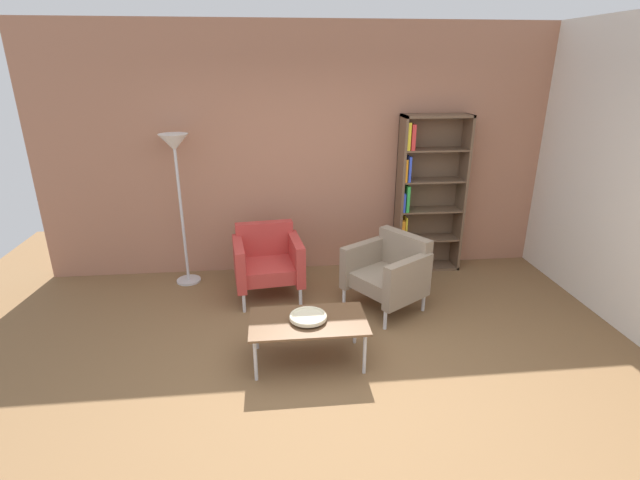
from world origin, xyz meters
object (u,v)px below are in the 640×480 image
object	(u,v)px
armchair_spare_guest	(389,271)
floor_lamp_torchiere	(176,161)
coffee_table_low	(308,323)
bookshelf_tall	(425,195)
decorative_bowl	(308,317)
armchair_near_window	(267,260)

from	to	relation	value
armchair_spare_guest	floor_lamp_torchiere	bearing A→B (deg)	-144.51
coffee_table_low	floor_lamp_torchiere	size ratio (longest dim) A/B	0.57
bookshelf_tall	floor_lamp_torchiere	distance (m)	2.92
floor_lamp_torchiere	coffee_table_low	bearing A→B (deg)	-53.31
bookshelf_tall	coffee_table_low	bearing A→B (deg)	-130.03
bookshelf_tall	coffee_table_low	distance (m)	2.52
armchair_spare_guest	decorative_bowl	bearing A→B (deg)	-79.51
armchair_near_window	armchair_spare_guest	world-z (taller)	same
coffee_table_low	floor_lamp_torchiere	distance (m)	2.42
decorative_bowl	floor_lamp_torchiere	bearing A→B (deg)	126.69
coffee_table_low	floor_lamp_torchiere	bearing A→B (deg)	126.69
decorative_bowl	armchair_spare_guest	size ratio (longest dim) A/B	0.34
coffee_table_low	decorative_bowl	world-z (taller)	decorative_bowl
bookshelf_tall	decorative_bowl	distance (m)	2.51
floor_lamp_torchiere	bookshelf_tall	bearing A→B (deg)	2.73
armchair_spare_guest	floor_lamp_torchiere	size ratio (longest dim) A/B	0.54
decorative_bowl	floor_lamp_torchiere	world-z (taller)	floor_lamp_torchiere
bookshelf_tall	armchair_spare_guest	bearing A→B (deg)	-123.48
bookshelf_tall	decorative_bowl	world-z (taller)	bookshelf_tall
armchair_spare_guest	coffee_table_low	bearing A→B (deg)	-79.51
bookshelf_tall	armchair_spare_guest	distance (m)	1.31
armchair_near_window	floor_lamp_torchiere	distance (m)	1.47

